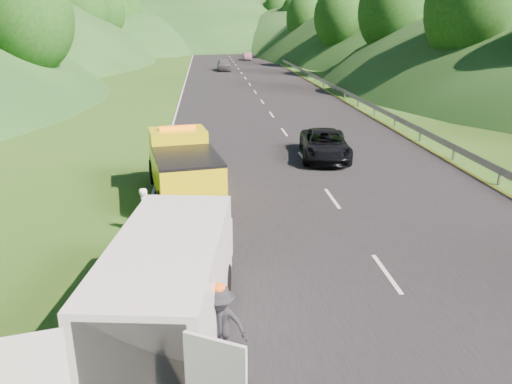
{
  "coord_description": "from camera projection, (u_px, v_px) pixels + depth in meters",
  "views": [
    {
      "loc": [
        -1.7,
        -13.57,
        6.48
      ],
      "look_at": [
        -0.2,
        1.36,
        1.3
      ],
      "focal_mm": 35.0,
      "sensor_mm": 36.0,
      "label": 1
    }
  ],
  "objects": [
    {
      "name": "dist_car_d",
      "position": [
        221.0,
        48.0,
        120.68
      ],
      "size": [
        1.81,
        4.5,
        1.53
      ],
      "primitive_type": "imported",
      "color": "gray",
      "rests_on": "ground"
    },
    {
      "name": "tree_line_right",
      "position": [
        373.0,
        66.0,
        73.63
      ],
      "size": [
        14.0,
        140.0,
        14.0
      ],
      "primitive_type": null,
      "color": "#2C581A",
      "rests_on": "ground"
    },
    {
      "name": "guardrail",
      "position": [
        297.0,
        72.0,
        65.38
      ],
      "size": [
        0.06,
        140.0,
        1.52
      ],
      "primitive_type": "cube",
      "color": "gray",
      "rests_on": "ground"
    },
    {
      "name": "ground",
      "position": [
        267.0,
        247.0,
        15.03
      ],
      "size": [
        320.0,
        320.0,
        0.0
      ],
      "primitive_type": "plane",
      "color": "#38661E",
      "rests_on": "ground"
    },
    {
      "name": "suitcase",
      "position": [
        137.0,
        238.0,
        14.87
      ],
      "size": [
        0.4,
        0.22,
        0.64
      ],
      "primitive_type": "cube",
      "rotation": [
        0.0,
        0.0,
        0.01
      ],
      "color": "#4F4D3B",
      "rests_on": "ground"
    },
    {
      "name": "dist_car_a",
      "position": [
        224.0,
        71.0,
        67.32
      ],
      "size": [
        1.81,
        4.5,
        1.53
      ],
      "primitive_type": "imported",
      "color": "#484A4D",
      "rests_on": "ground"
    },
    {
      "name": "tree_line_left",
      "position": [
        81.0,
        69.0,
        69.67
      ],
      "size": [
        14.0,
        140.0,
        14.0
      ],
      "primitive_type": null,
      "color": "#2C581A",
      "rests_on": "ground"
    },
    {
      "name": "dist_car_c",
      "position": [
        221.0,
        52.0,
        105.8
      ],
      "size": [
        1.85,
        4.54,
        1.32
      ],
      "primitive_type": "imported",
      "color": "#9A4D59",
      "rests_on": "ground"
    },
    {
      "name": "woman",
      "position": [
        147.0,
        233.0,
        16.03
      ],
      "size": [
        0.56,
        0.65,
        1.51
      ],
      "primitive_type": "imported",
      "rotation": [
        0.0,
        0.0,
        1.91
      ],
      "color": "white",
      "rests_on": "ground"
    },
    {
      "name": "tow_truck",
      "position": [
        183.0,
        165.0,
        18.97
      ],
      "size": [
        3.16,
        6.22,
        2.55
      ],
      "rotation": [
        0.0,
        0.0,
        0.17
      ],
      "color": "black",
      "rests_on": "ground"
    },
    {
      "name": "passing_suv",
      "position": [
        324.0,
        158.0,
        24.67
      ],
      "size": [
        2.91,
        5.18,
        1.37
      ],
      "primitive_type": "imported",
      "rotation": [
        0.0,
        0.0,
        -0.14
      ],
      "color": "black",
      "rests_on": "ground"
    },
    {
      "name": "hills_backdrop",
      "position": [
        233.0,
        44.0,
        142.33
      ],
      "size": [
        201.0,
        288.6,
        44.0
      ],
      "primitive_type": null,
      "color": "#2D5B23",
      "rests_on": "ground"
    },
    {
      "name": "dist_car_b",
      "position": [
        247.0,
        60.0,
        85.11
      ],
      "size": [
        1.34,
        3.85,
        1.27
      ],
      "primitive_type": "imported",
      "color": "#684553",
      "rests_on": "ground"
    },
    {
      "name": "spare_tire",
      "position": [
        212.0,
        370.0,
        9.76
      ],
      "size": [
        0.63,
        0.63,
        0.2
      ],
      "primitive_type": "cylinder",
      "color": "black",
      "rests_on": "ground"
    },
    {
      "name": "road_surface",
      "position": [
        250.0,
        84.0,
        52.93
      ],
      "size": [
        14.0,
        200.0,
        0.02
      ],
      "primitive_type": "cube",
      "color": "black",
      "rests_on": "ground"
    },
    {
      "name": "child",
      "position": [
        175.0,
        257.0,
        14.39
      ],
      "size": [
        0.6,
        0.59,
        0.98
      ],
      "primitive_type": "imported",
      "rotation": [
        0.0,
        0.0,
        -0.72
      ],
      "color": "tan",
      "rests_on": "ground"
    },
    {
      "name": "worker",
      "position": [
        221.0,
        362.0,
        9.99
      ],
      "size": [
        1.18,
        0.81,
        1.67
      ],
      "primitive_type": "imported",
      "rotation": [
        0.0,
        0.0,
        -0.19
      ],
      "color": "black",
      "rests_on": "ground"
    },
    {
      "name": "white_van",
      "position": [
        170.0,
        281.0,
        10.4
      ],
      "size": [
        3.73,
        6.92,
        2.34
      ],
      "rotation": [
        0.0,
        0.0,
        -0.14
      ],
      "color": "black",
      "rests_on": "ground"
    }
  ]
}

